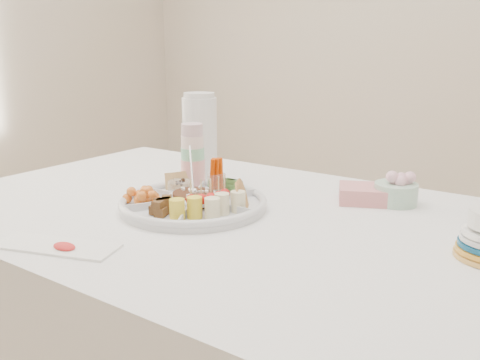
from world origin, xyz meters
The scene contains 15 objects.
wall_back centered at (0.00, 2.00, 1.35)m, with size 4.00×0.02×2.70m, color beige.
dining_table centered at (0.00, 0.00, 0.38)m, with size 1.52×1.02×0.76m, color white.
party_tray centered at (-0.03, -0.03, 0.78)m, with size 0.38×0.38×0.04m, color silver.
bean_dip centered at (-0.03, -0.03, 0.79)m, with size 0.11×0.11×0.04m, color #32170D.
tortillas centered at (0.08, 0.03, 0.80)m, with size 0.09×0.09×0.06m, color #A77A43, non-canonical shape.
carrot_cucumber centered at (-0.03, 0.10, 0.82)m, with size 0.10×0.10×0.09m, color #D03E00, non-canonical shape.
pita_raisins centered at (-0.14, 0.03, 0.80)m, with size 0.10×0.10×0.05m, color tan, non-canonical shape.
cherries centered at (-0.14, -0.10, 0.79)m, with size 0.12×0.12×0.05m, color #FFA925, non-canonical shape.
granola_chunks centered at (-0.03, -0.16, 0.79)m, with size 0.11×0.11×0.05m, color #3D2A16, non-canonical shape.
banana_tomato centered at (0.08, -0.10, 0.82)m, with size 0.12×0.12×0.10m, color #F8EB8F, non-canonical shape.
cup_stack centered at (-0.15, 0.10, 0.86)m, with size 0.07×0.07×0.20m, color silver.
thermos centered at (-0.21, 0.22, 0.90)m, with size 0.11×0.11×0.28m, color white.
flower_bowl centered at (0.39, 0.31, 0.80)m, with size 0.12×0.12×0.09m, color #A6C3B3.
napkin_stack centered at (0.32, 0.28, 0.78)m, with size 0.13×0.11×0.04m, color #D88385.
placemat centered at (-0.10, -0.41, 0.76)m, with size 0.27×0.09×0.01m, color white.
Camera 1 is at (0.80, -1.01, 1.17)m, focal length 38.00 mm.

